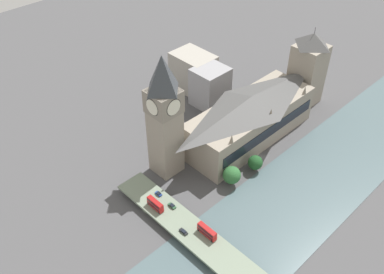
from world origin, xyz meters
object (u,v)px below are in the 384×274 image
at_px(road_bridge, 223,258).
at_px(car_southbound_lead, 159,194).
at_px(parliament_hall, 250,118).
at_px(car_northbound_lead, 184,232).
at_px(clock_tower, 164,114).
at_px(car_southbound_mid, 172,206).
at_px(double_decker_bus_lead, 155,204).
at_px(victoria_tower, 307,69).
at_px(double_decker_bus_mid, 207,231).

height_order(road_bridge, car_southbound_lead, car_southbound_lead).
relative_size(parliament_hall, car_northbound_lead, 18.67).
distance_m(clock_tower, car_southbound_mid, 45.66).
xyz_separation_m(clock_tower, double_decker_bus_lead, (-20.55, 25.54, -30.45)).
height_order(parliament_hall, victoria_tower, victoria_tower).
bearing_deg(clock_tower, car_southbound_lead, 128.59).
xyz_separation_m(road_bridge, double_decker_bus_mid, (13.20, -3.49, 3.64)).
distance_m(victoria_tower, road_bridge, 143.04).
height_order(parliament_hall, road_bridge, parliament_hall).
height_order(road_bridge, double_decker_bus_lead, double_decker_bus_lead).
xyz_separation_m(parliament_hall, car_southbound_lead, (-1.47, 72.58, -9.82)).
distance_m(double_decker_bus_lead, car_southbound_lead, 8.99).
distance_m(victoria_tower, car_northbound_lead, 139.99).
height_order(double_decker_bus_mid, car_southbound_mid, double_decker_bus_mid).
xyz_separation_m(parliament_hall, victoria_tower, (0.06, -56.02, 9.84)).
relative_size(double_decker_bus_lead, car_southbound_lead, 2.64).
xyz_separation_m(double_decker_bus_mid, car_northbound_lead, (8.57, 6.78, -2.07)).
bearing_deg(car_northbound_lead, road_bridge, -171.41).
bearing_deg(double_decker_bus_lead, parliament_hall, -84.93).
height_order(parliament_hall, double_decker_bus_mid, parliament_hall).
relative_size(clock_tower, car_southbound_mid, 16.08).
height_order(parliament_hall, car_southbound_lead, parliament_hall).
relative_size(road_bridge, car_southbound_lead, 35.44).
relative_size(double_decker_bus_lead, car_northbound_lead, 2.19).
bearing_deg(car_northbound_lead, double_decker_bus_mid, -141.64).
bearing_deg(double_decker_bus_mid, car_southbound_mid, 0.18).
bearing_deg(car_southbound_mid, car_northbound_lead, 156.56).
relative_size(victoria_tower, car_northbound_lead, 11.64).
distance_m(car_southbound_lead, car_southbound_mid, 10.78).
bearing_deg(car_southbound_mid, double_decker_bus_mid, -179.82).
bearing_deg(double_decker_bus_mid, victoria_tower, -74.27).
xyz_separation_m(parliament_hall, car_northbound_lead, (-27.71, 79.77, -9.84)).
relative_size(victoria_tower, road_bridge, 0.40).
relative_size(clock_tower, double_decker_bus_lead, 7.07).
bearing_deg(road_bridge, parliament_hall, -57.10).
xyz_separation_m(victoria_tower, double_decker_bus_mid, (-36.33, 129.01, -17.60)).
bearing_deg(double_decker_bus_mid, parliament_hall, -63.57).
height_order(victoria_tower, car_southbound_lead, victoria_tower).
bearing_deg(car_southbound_mid, victoria_tower, -84.56).
bearing_deg(car_northbound_lead, double_decker_bus_lead, -1.20).
xyz_separation_m(clock_tower, car_northbound_lead, (-41.22, 25.97, -32.49)).
distance_m(double_decker_bus_lead, car_northbound_lead, 20.77).
xyz_separation_m(clock_tower, car_southbound_mid, (-25.76, 19.27, -32.41)).
relative_size(clock_tower, victoria_tower, 1.33).
distance_m(double_decker_bus_lead, double_decker_bus_mid, 29.92).
distance_m(clock_tower, double_decker_bus_lead, 44.74).
relative_size(parliament_hall, road_bridge, 0.64).
height_order(car_northbound_lead, car_southbound_mid, car_southbound_mid).
distance_m(road_bridge, double_decker_bus_lead, 42.68).
xyz_separation_m(double_decker_bus_lead, double_decker_bus_mid, (-29.24, -6.35, 0.03)).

